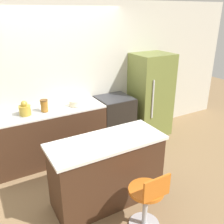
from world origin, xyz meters
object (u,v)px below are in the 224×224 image
oven_range (114,120)px  stool_chair (147,201)px  kettle (25,109)px  refrigerator (151,95)px  mixing_bowl (75,103)px

oven_range → stool_chair: size_ratio=1.15×
stool_chair → oven_range: bearing=69.8°
kettle → refrigerator: bearing=0.6°
refrigerator → mixing_bowl: bearing=-179.1°
oven_range → refrigerator: size_ratio=0.55×
oven_range → kettle: kettle is taller
refrigerator → stool_chair: 2.60m
oven_range → mixing_bowl: bearing=-177.3°
refrigerator → stool_chair: refrigerator is taller
kettle → oven_range: bearing=1.3°
kettle → mixing_bowl: kettle is taller
stool_chair → kettle: 2.26m
kettle → mixing_bowl: size_ratio=1.14×
mixing_bowl → refrigerator: bearing=0.9°
kettle → mixing_bowl: bearing=0.0°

